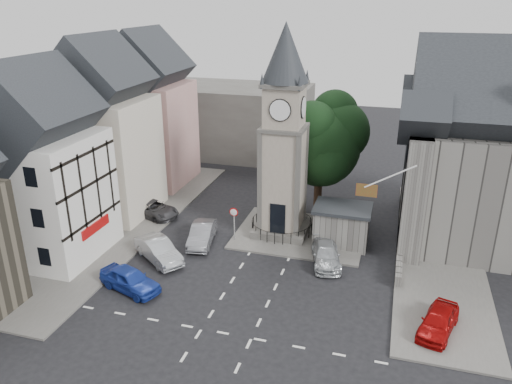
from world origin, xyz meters
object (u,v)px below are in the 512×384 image
(stone_shelter, at_px, (342,225))
(car_east_red, at_px, (438,321))
(clock_tower, at_px, (284,135))
(car_west_blue, at_px, (130,279))
(pedestrian, at_px, (420,244))

(stone_shelter, relative_size, car_east_red, 1.03)
(clock_tower, relative_size, car_west_blue, 3.64)
(clock_tower, relative_size, stone_shelter, 3.78)
(car_east_red, height_order, pedestrian, pedestrian)
(car_west_blue, height_order, pedestrian, pedestrian)
(stone_shelter, distance_m, car_east_red, 11.60)
(car_west_blue, height_order, car_east_red, car_west_blue)
(clock_tower, height_order, car_west_blue, clock_tower)
(stone_shelter, bearing_deg, pedestrian, -2.50)
(clock_tower, bearing_deg, car_east_red, -40.81)
(car_west_blue, distance_m, car_east_red, 19.03)
(clock_tower, relative_size, pedestrian, 9.05)
(clock_tower, distance_m, car_east_red, 16.90)
(car_west_blue, bearing_deg, car_east_red, -68.20)
(clock_tower, distance_m, car_west_blue, 15.17)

